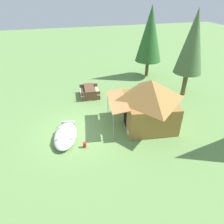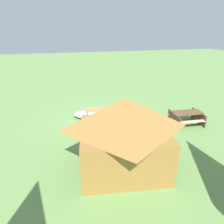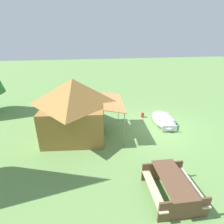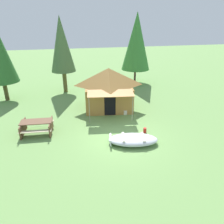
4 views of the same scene
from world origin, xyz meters
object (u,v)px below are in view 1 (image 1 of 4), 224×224
(pine_tree_back_left, at_px, (150,34))
(beached_rowboat, at_px, (66,135))
(cooler_box, at_px, (132,132))
(fuel_can, at_px, (85,145))
(picnic_table, at_px, (90,91))
(canvas_cabin_tent, at_px, (149,102))
(pine_tree_far_center, at_px, (193,43))

(pine_tree_back_left, bearing_deg, beached_rowboat, -47.22)
(cooler_box, bearing_deg, fuel_can, -82.73)
(beached_rowboat, bearing_deg, picnic_table, 155.13)
(canvas_cabin_tent, distance_m, pine_tree_back_left, 8.81)
(cooler_box, distance_m, fuel_can, 2.89)
(canvas_cabin_tent, bearing_deg, beached_rowboat, -87.84)
(canvas_cabin_tent, bearing_deg, pine_tree_far_center, 123.85)
(picnic_table, distance_m, fuel_can, 6.26)
(fuel_can, bearing_deg, cooler_box, 97.27)
(canvas_cabin_tent, height_order, pine_tree_back_left, pine_tree_back_left)
(cooler_box, relative_size, pine_tree_back_left, 0.07)
(beached_rowboat, height_order, pine_tree_far_center, pine_tree_far_center)
(picnic_table, bearing_deg, beached_rowboat, -24.87)
(picnic_table, height_order, fuel_can, picnic_table)
(pine_tree_back_left, bearing_deg, fuel_can, -40.42)
(fuel_can, xyz_separation_m, pine_tree_back_left, (-9.00, 7.67, 3.80))
(pine_tree_far_center, bearing_deg, pine_tree_back_left, -166.72)
(beached_rowboat, bearing_deg, canvas_cabin_tent, 92.16)
(beached_rowboat, height_order, canvas_cabin_tent, canvas_cabin_tent)
(canvas_cabin_tent, distance_m, cooler_box, 2.14)
(cooler_box, xyz_separation_m, pine_tree_far_center, (-3.91, 5.92, 3.97))
(canvas_cabin_tent, bearing_deg, pine_tree_back_left, 156.27)
(beached_rowboat, height_order, fuel_can, beached_rowboat)
(pine_tree_far_center, bearing_deg, beached_rowboat, -71.60)
(pine_tree_back_left, bearing_deg, pine_tree_far_center, 13.28)
(fuel_can, bearing_deg, picnic_table, 167.00)
(canvas_cabin_tent, height_order, cooler_box, canvas_cabin_tent)
(pine_tree_back_left, height_order, pine_tree_far_center, pine_tree_far_center)
(picnic_table, height_order, cooler_box, picnic_table)
(fuel_can, bearing_deg, pine_tree_back_left, 139.58)
(canvas_cabin_tent, distance_m, pine_tree_far_center, 6.04)
(canvas_cabin_tent, distance_m, picnic_table, 5.73)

